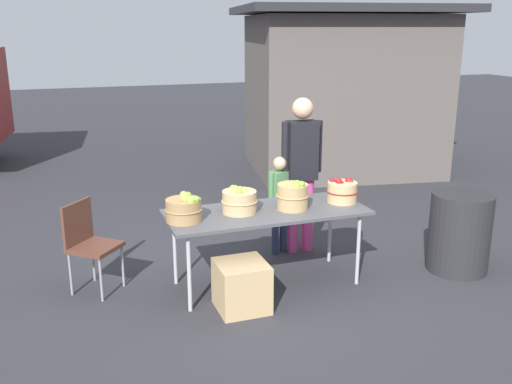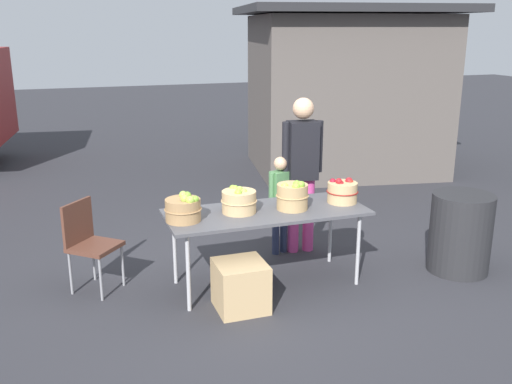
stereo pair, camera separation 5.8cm
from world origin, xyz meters
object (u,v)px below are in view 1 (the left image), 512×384
at_px(produce_crate, 242,286).
at_px(trash_barrel, 460,232).
at_px(market_table, 267,215).
at_px(vendor_adult, 301,163).
at_px(apple_basket_green_0, 184,209).
at_px(child_customer, 280,197).
at_px(folding_chair, 88,239).
at_px(apple_basket_green_2, 293,196).
at_px(apple_basket_green_1, 239,201).
at_px(apple_basket_red_0, 342,191).

bearing_deg(produce_crate, trash_barrel, 1.78).
bearing_deg(market_table, vendor_adult, 46.22).
xyz_separation_m(apple_basket_green_0, child_customer, (1.21, 0.74, -0.22)).
bearing_deg(child_customer, folding_chair, -10.22).
relative_size(apple_basket_green_0, child_customer, 0.31).
bearing_deg(apple_basket_green_0, vendor_adult, 26.36).
bearing_deg(apple_basket_green_2, apple_basket_green_0, 179.91).
distance_m(apple_basket_green_1, folding_chair, 1.46).
height_order(apple_basket_red_0, trash_barrel, apple_basket_red_0).
relative_size(market_table, apple_basket_green_2, 6.05).
bearing_deg(apple_basket_green_1, apple_basket_green_0, -172.53).
distance_m(market_table, child_customer, 0.82).
height_order(vendor_adult, trash_barrel, vendor_adult).
relative_size(apple_basket_green_2, produce_crate, 0.72).
bearing_deg(apple_basket_red_0, trash_barrel, -16.37).
bearing_deg(vendor_adult, apple_basket_red_0, 107.65).
bearing_deg(apple_basket_green_0, trash_barrel, -6.21).
relative_size(market_table, apple_basket_green_0, 5.68).
relative_size(apple_basket_green_2, child_customer, 0.29).
height_order(apple_basket_green_1, folding_chair, apple_basket_green_1).
distance_m(market_table, folding_chair, 1.68).
distance_m(folding_chair, trash_barrel, 3.67).
bearing_deg(vendor_adult, apple_basket_green_1, 41.31).
xyz_separation_m(child_customer, folding_chair, (-2.03, -0.26, -0.13)).
bearing_deg(apple_basket_red_0, apple_basket_green_1, 178.55).
distance_m(apple_basket_green_0, apple_basket_green_2, 1.05).
height_order(child_customer, trash_barrel, child_customer).
bearing_deg(apple_basket_green_1, vendor_adult, 35.37).
height_order(vendor_adult, folding_chair, vendor_adult).
distance_m(apple_basket_green_1, produce_crate, 0.79).
bearing_deg(produce_crate, market_table, 46.58).
bearing_deg(apple_basket_red_0, child_customer, 119.07).
height_order(market_table, child_customer, child_customer).
relative_size(vendor_adult, trash_barrel, 2.10).
bearing_deg(child_customer, apple_basket_green_0, 13.68).
xyz_separation_m(apple_basket_green_1, folding_chair, (-1.35, 0.40, -0.35)).
distance_m(vendor_adult, child_customer, 0.44).
height_order(trash_barrel, produce_crate, trash_barrel).
distance_m(apple_basket_green_1, trash_barrel, 2.31).
bearing_deg(child_customer, market_table, 41.87).
distance_m(market_table, trash_barrel, 2.02).
distance_m(trash_barrel, produce_crate, 2.37).
bearing_deg(apple_basket_green_0, produce_crate, -42.46).
distance_m(apple_basket_green_2, folding_chair, 1.96).
bearing_deg(produce_crate, apple_basket_green_2, 30.40).
height_order(apple_basket_green_2, child_customer, child_customer).
bearing_deg(apple_basket_green_0, child_customer, 31.29).
xyz_separation_m(market_table, trash_barrel, (1.97, -0.34, -0.30)).
relative_size(apple_basket_green_1, apple_basket_green_2, 1.08).
xyz_separation_m(market_table, apple_basket_green_2, (0.25, -0.04, 0.17)).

